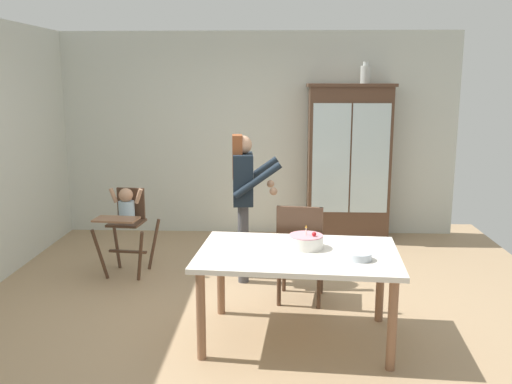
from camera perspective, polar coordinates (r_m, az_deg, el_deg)
ground_plane at (r=5.31m, az=-1.04°, el=-11.62°), size 6.24×6.24×0.00m
wall_back at (r=7.55m, az=0.08°, el=5.91°), size 5.32×0.06×2.70m
china_cabinet at (r=7.38m, az=9.42°, el=3.04°), size 1.11×0.48×2.03m
ceramic_vase at (r=7.33m, az=11.14°, el=11.76°), size 0.13×0.13×0.27m
high_chair_with_toddler at (r=6.12m, az=-13.11°, el=-2.34°), size 0.63×0.73×0.95m
adult_person at (r=5.73m, az=-1.27°, el=0.26°), size 0.53×0.51×1.53m
dining_table at (r=4.48m, az=4.29°, el=-7.13°), size 1.65×1.14×0.74m
birthday_cake at (r=4.55m, az=5.12°, el=-5.05°), size 0.28×0.28×0.19m
serving_bowl at (r=4.32m, az=10.58°, el=-6.48°), size 0.18×0.18×0.05m
dining_chair_far_side at (r=5.21m, az=4.54°, el=-5.61°), size 0.50×0.50×0.96m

